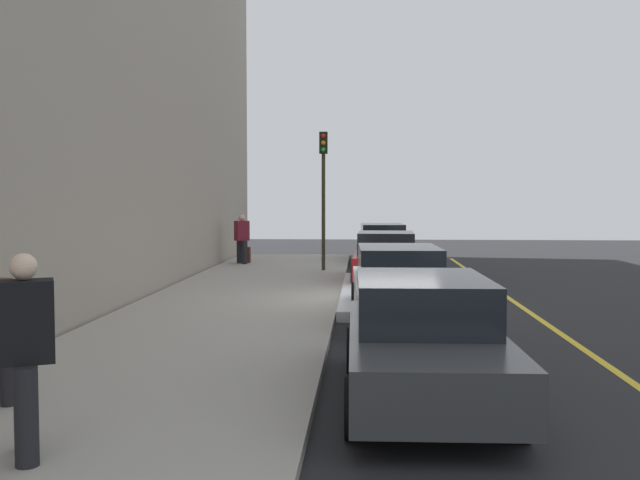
# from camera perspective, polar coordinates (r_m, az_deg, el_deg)

# --- Properties ---
(ground_plane) EXTENTS (56.00, 56.00, 0.00)m
(ground_plane) POSITION_cam_1_polar(r_m,az_deg,el_deg) (16.66, 4.91, -5.35)
(ground_plane) COLOR black
(sidewalk) EXTENTS (28.00, 4.60, 0.15)m
(sidewalk) POSITION_cam_1_polar(r_m,az_deg,el_deg) (16.89, -6.40, -4.98)
(sidewalk) COLOR #A39E93
(sidewalk) RESTS_ON ground
(lane_stripe_centre) EXTENTS (28.00, 0.14, 0.01)m
(lane_stripe_centre) POSITION_cam_1_polar(r_m,az_deg,el_deg) (17.04, 15.77, -5.25)
(lane_stripe_centre) COLOR gold
(lane_stripe_centre) RESTS_ON ground
(snow_bank_curb) EXTENTS (7.71, 0.56, 0.22)m
(snow_bank_curb) POSITION_cam_1_polar(r_m,az_deg,el_deg) (18.49, 2.59, -4.14)
(snow_bank_curb) COLOR white
(snow_bank_curb) RESTS_ON ground
(parked_car_green) EXTENTS (4.72, 2.03, 1.51)m
(parked_car_green) POSITION_cam_1_polar(r_m,az_deg,el_deg) (28.20, 4.92, -0.28)
(parked_car_green) COLOR black
(parked_car_green) RESTS_ON ground
(parked_car_red) EXTENTS (4.21, 2.00, 1.51)m
(parked_car_red) POSITION_cam_1_polar(r_m,az_deg,el_deg) (21.29, 5.17, -1.43)
(parked_car_red) COLOR black
(parked_car_red) RESTS_ON ground
(parked_car_silver) EXTENTS (4.73, 2.00, 1.51)m
(parked_car_silver) POSITION_cam_1_polar(r_m,az_deg,el_deg) (14.83, 6.21, -3.46)
(parked_car_silver) COLOR black
(parked_car_silver) RESTS_ON ground
(parked_car_charcoal) EXTENTS (4.68, 1.95, 1.51)m
(parked_car_charcoal) POSITION_cam_1_polar(r_m,az_deg,el_deg) (9.15, 8.05, -7.67)
(parked_car_charcoal) COLOR black
(parked_car_charcoal) RESTS_ON ground
(pedestrian_burgundy_coat) EXTENTS (0.53, 0.56, 1.77)m
(pedestrian_burgundy_coat) POSITION_cam_1_polar(r_m,az_deg,el_deg) (26.37, -6.13, 0.20)
(pedestrian_burgundy_coat) COLOR black
(pedestrian_burgundy_coat) RESTS_ON sidewalk
(pedestrian_black_coat) EXTENTS (0.57, 0.59, 1.85)m
(pedestrian_black_coat) POSITION_cam_1_polar(r_m,az_deg,el_deg) (7.09, -22.07, -7.95)
(pedestrian_black_coat) COLOR black
(pedestrian_black_coat) RESTS_ON sidewalk
(traffic_light_pole) EXTENTS (0.35, 0.26, 4.50)m
(traffic_light_pole) POSITION_cam_1_polar(r_m,az_deg,el_deg) (23.73, 0.27, 4.93)
(traffic_light_pole) COLOR #2D2D19
(traffic_light_pole) RESTS_ON sidewalk
(rolling_suitcase) EXTENTS (0.34, 0.22, 0.93)m
(rolling_suitcase) POSITION_cam_1_polar(r_m,az_deg,el_deg) (26.81, -5.72, -1.15)
(rolling_suitcase) COLOR #471E19
(rolling_suitcase) RESTS_ON sidewalk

